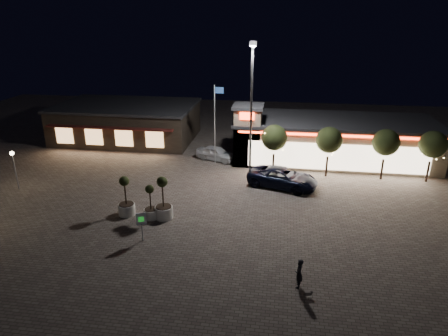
# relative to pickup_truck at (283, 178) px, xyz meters

# --- Properties ---
(ground) EXTENTS (90.00, 90.00, 0.00)m
(ground) POSITION_rel_pickup_truck_xyz_m (-4.94, -7.89, -0.86)
(ground) COLOR #6C6158
(ground) RESTS_ON ground
(retail_building) EXTENTS (20.40, 8.40, 6.10)m
(retail_building) POSITION_rel_pickup_truck_xyz_m (4.57, 7.93, 1.35)
(retail_building) COLOR tan
(retail_building) RESTS_ON ground
(restaurant_building) EXTENTS (16.40, 11.00, 4.30)m
(restaurant_building) POSITION_rel_pickup_truck_xyz_m (-18.94, 12.08, 1.30)
(restaurant_building) COLOR #382D23
(restaurant_building) RESTS_ON ground
(floodlight_pole) EXTENTS (0.60, 0.40, 12.38)m
(floodlight_pole) POSITION_rel_pickup_truck_xyz_m (-2.94, 0.11, 6.16)
(floodlight_pole) COLOR gray
(floodlight_pole) RESTS_ON ground
(flagpole) EXTENTS (0.95, 0.10, 8.00)m
(flagpole) POSITION_rel_pickup_truck_xyz_m (-6.84, 5.11, 3.89)
(flagpole) COLOR white
(flagpole) RESTS_ON ground
(lamp_post_west) EXTENTS (0.36, 0.36, 3.48)m
(lamp_post_west) POSITION_rel_pickup_truck_xyz_m (-22.94, -3.89, 1.60)
(lamp_post_west) COLOR gray
(lamp_post_west) RESTS_ON ground
(string_tree_a) EXTENTS (2.42, 2.42, 4.79)m
(string_tree_a) POSITION_rel_pickup_truck_xyz_m (-0.94, 3.11, 2.71)
(string_tree_a) COLOR #332319
(string_tree_a) RESTS_ON ground
(string_tree_b) EXTENTS (2.42, 2.42, 4.79)m
(string_tree_b) POSITION_rel_pickup_truck_xyz_m (4.06, 3.11, 2.71)
(string_tree_b) COLOR #332319
(string_tree_b) RESTS_ON ground
(string_tree_c) EXTENTS (2.42, 2.42, 4.79)m
(string_tree_c) POSITION_rel_pickup_truck_xyz_m (9.06, 3.11, 2.71)
(string_tree_c) COLOR #332319
(string_tree_c) RESTS_ON ground
(string_tree_d) EXTENTS (2.42, 2.42, 4.79)m
(string_tree_d) POSITION_rel_pickup_truck_xyz_m (13.06, 3.11, 2.71)
(string_tree_d) COLOR #332319
(string_tree_d) RESTS_ON ground
(pickup_truck) EXTENTS (6.72, 4.52, 1.71)m
(pickup_truck) POSITION_rel_pickup_truck_xyz_m (0.00, 0.00, 0.00)
(pickup_truck) COLOR black
(pickup_truck) RESTS_ON ground
(white_sedan) EXTENTS (4.66, 3.10, 1.47)m
(white_sedan) POSITION_rel_pickup_truck_xyz_m (-6.96, 6.00, -0.12)
(white_sedan) COLOR silver
(white_sedan) RESTS_ON ground
(pedestrian) EXTENTS (0.50, 0.69, 1.76)m
(pedestrian) POSITION_rel_pickup_truck_xyz_m (1.05, -14.02, 0.02)
(pedestrian) COLOR black
(pedestrian) RESTS_ON ground
(dog) EXTENTS (0.48, 0.28, 0.26)m
(dog) POSITION_rel_pickup_truck_xyz_m (1.62, -14.81, -0.60)
(dog) COLOR #59514C
(dog) RESTS_ON ground
(planter_left) EXTENTS (1.28, 1.28, 3.16)m
(planter_left) POSITION_rel_pickup_truck_xyz_m (-11.70, -7.10, 0.12)
(planter_left) COLOR silver
(planter_left) RESTS_ON ground
(planter_mid) EXTENTS (1.10, 1.10, 2.70)m
(planter_mid) POSITION_rel_pickup_truck_xyz_m (-9.68, -7.38, -0.02)
(planter_mid) COLOR silver
(planter_mid) RESTS_ON ground
(planter_right) EXTENTS (1.36, 1.36, 3.34)m
(planter_right) POSITION_rel_pickup_truck_xyz_m (-8.75, -7.20, 0.18)
(planter_right) COLOR silver
(planter_right) RESTS_ON ground
(valet_sign) EXTENTS (0.66, 0.32, 2.08)m
(valet_sign) POSITION_rel_pickup_truck_xyz_m (-9.25, -10.54, 0.60)
(valet_sign) COLOR gray
(valet_sign) RESTS_ON ground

